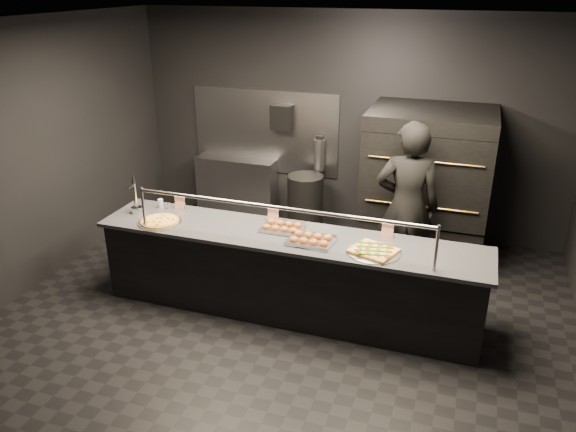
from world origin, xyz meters
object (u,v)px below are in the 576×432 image
object	(u,v)px
pizza_oven	(426,184)
square_pizza	(374,251)
service_counter	(288,274)
beer_tap	(136,202)
trash_bin	(305,204)
slider_tray_b	(311,240)
slider_tray_a	(282,227)
fire_extinguisher	(319,154)
worker	(407,207)
round_pizza	(160,221)
prep_shelf	(237,187)
towel_dispenser	(282,117)

from	to	relation	value
pizza_oven	square_pizza	distance (m)	2.04
service_counter	beer_tap	xyz separation A→B (m)	(-1.80, 0.01, 0.59)
service_counter	trash_bin	world-z (taller)	service_counter
slider_tray_b	slider_tray_a	bearing A→B (deg)	151.91
service_counter	fire_extinguisher	xyz separation A→B (m)	(-0.35, 2.40, 0.60)
beer_tap	slider_tray_a	distance (m)	1.71
slider_tray_b	worker	xyz separation A→B (m)	(0.80, 1.07, 0.04)
slider_tray_a	beer_tap	bearing A→B (deg)	-176.39
beer_tap	square_pizza	xyz separation A→B (m)	(2.71, -0.13, -0.12)
round_pizza	slider_tray_a	bearing A→B (deg)	11.28
service_counter	prep_shelf	xyz separation A→B (m)	(-1.60, 2.32, -0.01)
towel_dispenser	fire_extinguisher	distance (m)	0.74
prep_shelf	slider_tray_b	size ratio (longest dim) A/B	2.46
trash_bin	worker	size ratio (longest dim) A/B	0.42
beer_tap	square_pizza	world-z (taller)	beer_tap
beer_tap	worker	world-z (taller)	worker
service_counter	prep_shelf	size ratio (longest dim) A/B	3.42
towel_dispenser	slider_tray_b	xyz separation A→B (m)	(1.17, -2.48, -0.60)
beer_tap	towel_dispenser	bearing A→B (deg)	69.35
beer_tap	trash_bin	distance (m)	2.54
towel_dispenser	prep_shelf	bearing A→B (deg)	-174.29
fire_extinguisher	worker	distance (m)	2.01
slider_tray_a	trash_bin	xyz separation A→B (m)	(-0.34, 1.95, -0.53)
fire_extinguisher	beer_tap	distance (m)	2.80
pizza_oven	prep_shelf	bearing A→B (deg)	171.46
slider_tray_b	prep_shelf	bearing A→B (deg)	127.89
towel_dispenser	slider_tray_b	bearing A→B (deg)	-64.66
slider_tray_a	trash_bin	bearing A→B (deg)	99.96
service_counter	slider_tray_b	world-z (taller)	service_counter
prep_shelf	square_pizza	size ratio (longest dim) A/B	2.35
trash_bin	slider_tray_a	bearing A→B (deg)	-80.04
prep_shelf	slider_tray_a	world-z (taller)	slider_tray_a
beer_tap	slider_tray_b	bearing A→B (deg)	-2.55
prep_shelf	worker	bearing A→B (deg)	-26.52
pizza_oven	slider_tray_b	xyz separation A→B (m)	(-0.93, -1.99, -0.02)
prep_shelf	fire_extinguisher	size ratio (longest dim) A/B	2.38
prep_shelf	beer_tap	xyz separation A→B (m)	(-0.20, -2.32, 0.61)
round_pizza	towel_dispenser	bearing A→B (deg)	78.58
prep_shelf	square_pizza	world-z (taller)	square_pizza
service_counter	round_pizza	size ratio (longest dim) A/B	8.69
service_counter	worker	world-z (taller)	worker
prep_shelf	round_pizza	world-z (taller)	round_pizza
prep_shelf	slider_tray_b	bearing A→B (deg)	-52.11
service_counter	prep_shelf	bearing A→B (deg)	124.59
beer_tap	round_pizza	xyz separation A→B (m)	(0.39, -0.15, -0.12)
pizza_oven	slider_tray_a	distance (m)	2.21
fire_extinguisher	slider_tray_a	distance (m)	2.30
round_pizza	square_pizza	distance (m)	2.33
pizza_oven	slider_tray_b	distance (m)	2.19
pizza_oven	trash_bin	size ratio (longest dim) A/B	2.28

